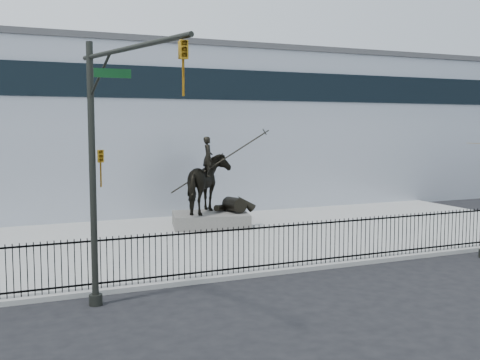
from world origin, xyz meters
name	(u,v)px	position (x,y,z in m)	size (l,w,h in m)	color
ground	(323,279)	(0.00, 0.00, 0.00)	(120.00, 120.00, 0.00)	black
plaza	(237,237)	(0.00, 7.00, 0.07)	(30.00, 12.00, 0.15)	gray
building	(157,131)	(0.00, 20.00, 4.50)	(44.00, 14.00, 9.00)	silver
picket_fence	(303,244)	(0.00, 1.25, 0.90)	(22.10, 0.10, 1.50)	black
statue_plinth	(211,220)	(-0.33, 9.37, 0.47)	(3.44, 2.36, 0.64)	#504D49
equestrian_statue	(212,184)	(-0.26, 9.36, 2.14)	(4.30, 3.17, 3.73)	black
traffic_signal_left	(107,158)	(-6.75, -0.62, 4.03)	(1.52, 4.84, 7.00)	black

